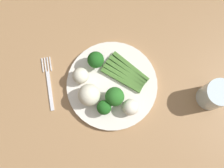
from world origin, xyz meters
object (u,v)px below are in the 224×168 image
dining_table (108,104)px  fork (49,82)px  broccoli_outer_edge (96,60)px  water_glass (215,95)px  asparagus_bundle (125,73)px  broccoli_near_center (115,95)px  cauliflower_right (130,107)px  cauliflower_front_left (81,76)px  cauliflower_back (89,95)px  plate (112,85)px  broccoli_back_right (104,108)px

dining_table → fork: bearing=169.2°
dining_table → broccoli_outer_edge: size_ratio=25.28×
dining_table → water_glass: 0.33m
asparagus_bundle → broccoli_near_center: size_ratio=2.20×
dining_table → cauliflower_right: size_ratio=32.19×
cauliflower_front_left → cauliflower_back: bearing=-60.9°
cauliflower_right → plate: bearing=131.3°
broccoli_near_center → cauliflower_front_left: bearing=153.8°
cauliflower_back → fork: bearing=164.4°
dining_table → cauliflower_right: cauliflower_right is taller
plate → cauliflower_back: (-0.06, -0.04, 0.04)m
cauliflower_right → broccoli_near_center: bearing=149.8°
broccoli_back_right → cauliflower_right: (0.07, 0.01, -0.01)m
cauliflower_back → cauliflower_right: 0.12m
broccoli_outer_edge → plate: bearing=-48.9°
plate → water_glass: 0.29m
cauliflower_front_left → fork: (-0.10, -0.02, -0.04)m
dining_table → broccoli_back_right: bearing=-101.9°
dining_table → water_glass: size_ratio=16.33×
broccoli_outer_edge → cauliflower_back: (-0.01, -0.10, -0.00)m
water_glass → broccoli_near_center: bearing=-174.3°
broccoli_back_right → cauliflower_front_left: size_ratio=1.07×
dining_table → water_glass: bearing=6.1°
cauliflower_back → broccoli_outer_edge: bearing=85.6°
broccoli_near_center → cauliflower_front_left: broccoli_near_center is taller
cauliflower_front_left → fork: 0.11m
cauliflower_front_left → plate: bearing=-7.4°
broccoli_back_right → broccoli_outer_edge: broccoli_outer_edge is taller
dining_table → asparagus_bundle: asparagus_bundle is taller
fork → cauliflower_back: bearing=-121.2°
broccoli_back_right → broccoli_near_center: size_ratio=0.76×
broccoli_back_right → broccoli_near_center: 0.04m
cauliflower_right → broccoli_back_right: bearing=-173.4°
broccoli_back_right → broccoli_near_center: bearing=53.3°
broccoli_outer_edge → water_glass: bearing=-11.7°
broccoli_back_right → fork: (-0.17, 0.07, -0.04)m
broccoli_outer_edge → broccoli_near_center: (0.06, -0.10, 0.00)m
broccoli_back_right → broccoli_outer_edge: 0.14m
dining_table → broccoli_near_center: 0.14m
broccoli_near_center → cauliflower_right: bearing=-30.2°
dining_table → broccoli_near_center: size_ratio=22.73×
cauliflower_front_left → cauliflower_right: (0.15, -0.08, -0.00)m
broccoli_back_right → fork: bearing=159.3°
asparagus_bundle → plate: bearing=73.6°
broccoli_outer_edge → cauliflower_back: bearing=-94.4°
cauliflower_right → fork: (-0.25, 0.06, -0.04)m
plate → water_glass: (0.29, -0.01, 0.04)m
broccoli_near_center → fork: 0.21m
broccoli_near_center → fork: (-0.20, 0.03, -0.05)m
broccoli_back_right → broccoli_near_center: (0.03, 0.04, 0.01)m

